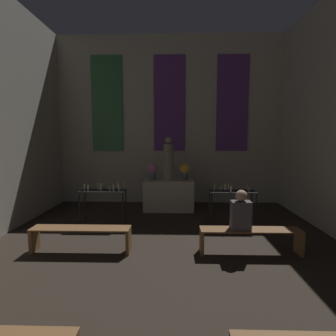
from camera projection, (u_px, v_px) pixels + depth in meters
name	position (u px, v px, depth m)	size (l,w,h in m)	color
wall_back	(169.00, 120.00, 8.68)	(7.56, 0.16, 5.50)	#B2AD9E
altar	(169.00, 195.00, 7.93)	(1.50, 0.72, 0.92)	#BCB29E
statue	(169.00, 160.00, 7.81)	(0.32, 0.32, 1.30)	gray
flower_vase_left	(153.00, 170.00, 7.86)	(0.30, 0.30, 0.50)	#4C5666
flower_vase_right	(185.00, 170.00, 7.83)	(0.30, 0.30, 0.50)	#4C5666
candle_rack_left	(103.00, 196.00, 6.50)	(1.11, 0.44, 1.09)	black
candle_rack_right	(232.00, 196.00, 6.42)	(1.11, 0.44, 1.07)	black
pew_back_left	(81.00, 234.00, 5.00)	(1.88, 0.36, 0.48)	brown
pew_back_right	(250.00, 236.00, 4.92)	(1.88, 0.36, 0.48)	brown
person_seated	(241.00, 212.00, 4.87)	(0.36, 0.24, 0.74)	#564C56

